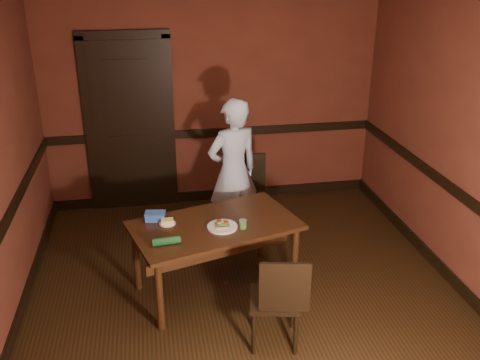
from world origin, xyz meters
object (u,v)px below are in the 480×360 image
object	(u,v)px
food_tub	(155,216)
dining_table	(215,257)
chair_near	(274,297)
sandwich_plate	(222,226)
person	(233,172)
sauce_jar	(243,224)
cheese_saucer	(167,222)
chair_far	(252,196)

from	to	relation	value
food_tub	dining_table	bearing A→B (deg)	-9.05
chair_near	sandwich_plate	world-z (taller)	chair_near
person	sandwich_plate	xyz separation A→B (m)	(-0.27, -1.02, -0.09)
sauce_jar	cheese_saucer	xyz separation A→B (m)	(-0.66, 0.19, -0.02)
chair_far	chair_near	distance (m)	1.87
sauce_jar	sandwich_plate	bearing A→B (deg)	168.24
chair_far	sandwich_plate	world-z (taller)	chair_far
chair_near	sandwich_plate	bearing A→B (deg)	-55.79
dining_table	sauce_jar	bearing A→B (deg)	-44.42
chair_far	person	bearing A→B (deg)	-146.40
chair_far	food_tub	bearing A→B (deg)	-134.77
sauce_jar	food_tub	size ratio (longest dim) A/B	0.40
food_tub	chair_near	bearing A→B (deg)	-39.24
dining_table	sandwich_plate	distance (m)	0.38
chair_far	cheese_saucer	world-z (taller)	chair_far
dining_table	food_tub	bearing A→B (deg)	146.05
chair_far	cheese_saucer	xyz separation A→B (m)	(-0.97, -0.98, 0.27)
sandwich_plate	cheese_saucer	xyz separation A→B (m)	(-0.48, 0.16, -0.00)
chair_far	person	xyz separation A→B (m)	(-0.23, -0.12, 0.36)
sandwich_plate	food_tub	xyz separation A→B (m)	(-0.58, 0.25, 0.02)
chair_far	sauce_jar	size ratio (longest dim) A/B	11.14
sandwich_plate	food_tub	size ratio (longest dim) A/B	1.37
dining_table	sandwich_plate	world-z (taller)	sandwich_plate
dining_table	sauce_jar	distance (m)	0.47
chair_far	chair_near	world-z (taller)	chair_far
person	chair_far	bearing A→B (deg)	-170.58
dining_table	chair_far	world-z (taller)	chair_far
dining_table	food_tub	xyz separation A→B (m)	(-0.52, 0.16, 0.38)
food_tub	sauce_jar	bearing A→B (deg)	-12.47
dining_table	cheese_saucer	xyz separation A→B (m)	(-0.42, 0.07, 0.36)
chair_near	food_tub	size ratio (longest dim) A/B	4.20
person	food_tub	distance (m)	1.14
food_tub	chair_far	bearing A→B (deg)	48.04
dining_table	chair_near	xyz separation A→B (m)	(0.37, -0.81, 0.07)
dining_table	person	xyz separation A→B (m)	(0.32, 0.93, 0.45)
sandwich_plate	person	bearing A→B (deg)	75.43
person	food_tub	size ratio (longest dim) A/B	8.06
dining_table	chair_near	size ratio (longest dim) A/B	1.77
dining_table	sauce_jar	world-z (taller)	sauce_jar
chair_near	cheese_saucer	size ratio (longest dim) A/B	5.70
sauce_jar	food_tub	world-z (taller)	sauce_jar
dining_table	chair_far	bearing A→B (deg)	45.97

